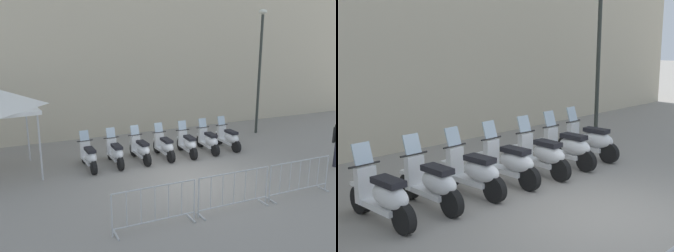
{
  "view_description": "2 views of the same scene",
  "coord_description": "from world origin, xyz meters",
  "views": [
    {
      "loc": [
        -6.14,
        -8.9,
        4.46
      ],
      "look_at": [
        0.53,
        2.47,
        1.16
      ],
      "focal_mm": 38.58,
      "sensor_mm": 36.0,
      "label": 1
    },
    {
      "loc": [
        -6.56,
        -3.15,
        2.87
      ],
      "look_at": [
        -0.12,
        2.03,
        1.29
      ],
      "focal_mm": 47.95,
      "sensor_mm": 36.0,
      "label": 2
    }
  ],
  "objects": [
    {
      "name": "ground_plane",
      "position": [
        0.0,
        0.0,
        0.0
      ],
      "size": [
        120.0,
        120.0,
        0.0
      ],
      "primitive_type": "plane",
      "color": "gray"
    },
    {
      "name": "motorcycle_4",
      "position": [
        1.18,
        2.09,
        0.45
      ],
      "size": [
        0.65,
        1.72,
        1.24
      ],
      "color": "black",
      "rests_on": "ground"
    },
    {
      "name": "barrier_segment_2",
      "position": [
        1.95,
        -2.52,
        0.53
      ],
      "size": [
        2.12,
        0.66,
        1.07
      ],
      "color": "#B2B5B7",
      "rests_on": "ground"
    },
    {
      "name": "motorcycle_5",
      "position": [
        2.12,
        2.02,
        0.45
      ],
      "size": [
        0.62,
        1.72,
        1.24
      ],
      "color": "black",
      "rests_on": "ground"
    },
    {
      "name": "barrier_segment_0",
      "position": [
        -2.46,
        -2.02,
        0.53
      ],
      "size": [
        2.12,
        0.66,
        1.07
      ],
      "color": "#B2B5B7",
      "rests_on": "ground"
    },
    {
      "name": "barrier_segment_1",
      "position": [
        -0.26,
        -2.27,
        0.53
      ],
      "size": [
        2.12,
        0.66,
        1.07
      ],
      "color": "#B2B5B7",
      "rests_on": "ground"
    },
    {
      "name": "motorcycle_0",
      "position": [
        -2.55,
        2.55,
        0.45
      ],
      "size": [
        0.56,
        1.73,
        1.24
      ],
      "color": "black",
      "rests_on": "ground"
    },
    {
      "name": "motorcycle_6",
      "position": [
        3.06,
        1.95,
        0.45
      ],
      "size": [
        0.56,
        1.73,
        1.24
      ],
      "color": "black",
      "rests_on": "ground"
    },
    {
      "name": "street_lamp",
      "position": [
        5.79,
        3.22,
        3.39
      ],
      "size": [
        0.36,
        0.36,
        5.59
      ],
      "color": "#2D332D",
      "rests_on": "ground"
    },
    {
      "name": "motorcycle_2",
      "position": [
        -0.68,
        2.36,
        0.45
      ],
      "size": [
        0.56,
        1.72,
        1.24
      ],
      "color": "black",
      "rests_on": "ground"
    },
    {
      "name": "building_facade",
      "position": [
        0.82,
        7.29,
        6.01
      ],
      "size": [
        28.09,
        5.52,
        12.02
      ],
      "primitive_type": "cube",
      "rotation": [
        0.0,
        0.0,
        -0.11
      ],
      "color": "beige",
      "rests_on": "ground"
    },
    {
      "name": "motorcycle_1",
      "position": [
        -1.62,
        2.46,
        0.45
      ],
      "size": [
        0.57,
        1.73,
        1.24
      ],
      "color": "black",
      "rests_on": "ground"
    },
    {
      "name": "motorcycle_3",
      "position": [
        0.26,
        2.25,
        0.45
      ],
      "size": [
        0.56,
        1.73,
        1.24
      ],
      "color": "black",
      "rests_on": "ground"
    }
  ]
}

